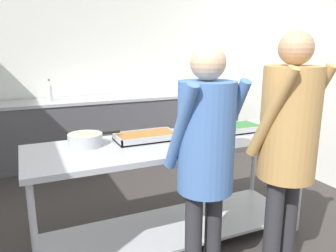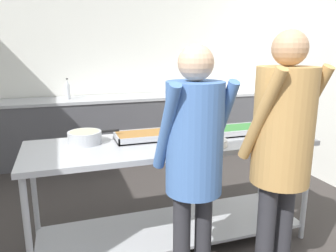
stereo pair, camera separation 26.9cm
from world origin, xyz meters
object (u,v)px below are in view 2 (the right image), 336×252
at_px(plate_stack, 209,142).
at_px(serving_tray_roast, 239,130).
at_px(serving_tray_vegetables, 146,136).
at_px(guest_serving_right, 282,140).
at_px(guest_serving_left, 194,150).
at_px(sauce_pan, 85,137).
at_px(water_bottle, 68,90).

bearing_deg(plate_stack, serving_tray_roast, 32.25).
bearing_deg(serving_tray_vegetables, guest_serving_right, -53.62).
bearing_deg(guest_serving_right, guest_serving_left, 166.51).
xyz_separation_m(plate_stack, serving_tray_roast, (0.40, 0.25, 0.00)).
distance_m(sauce_pan, guest_serving_left, 0.98).
bearing_deg(serving_tray_vegetables, water_bottle, 103.00).
distance_m(guest_serving_right, water_bottle, 3.41).
xyz_separation_m(guest_serving_left, guest_serving_right, (0.53, -0.13, 0.05)).
bearing_deg(sauce_pan, serving_tray_vegetables, -3.47).
height_order(sauce_pan, plate_stack, sauce_pan).
distance_m(serving_tray_vegetables, plate_stack, 0.53).
bearing_deg(plate_stack, serving_tray_vegetables, 143.09).
bearing_deg(serving_tray_roast, guest_serving_right, -102.34).
bearing_deg(sauce_pan, plate_stack, -20.98).
distance_m(serving_tray_vegetables, guest_serving_right, 1.10).
bearing_deg(plate_stack, sauce_pan, 159.02).
distance_m(guest_serving_left, guest_serving_right, 0.55).
xyz_separation_m(serving_tray_vegetables, guest_serving_right, (0.65, -0.88, 0.15)).
distance_m(serving_tray_vegetables, guest_serving_left, 0.76).
height_order(serving_tray_vegetables, guest_serving_left, guest_serving_left).
height_order(sauce_pan, serving_tray_vegetables, sauce_pan).
relative_size(serving_tray_vegetables, guest_serving_right, 0.29).
height_order(sauce_pan, water_bottle, water_bottle).
height_order(serving_tray_vegetables, water_bottle, water_bottle).
relative_size(plate_stack, serving_tray_roast, 0.61).
distance_m(plate_stack, guest_serving_right, 0.62).
xyz_separation_m(sauce_pan, guest_serving_left, (0.59, -0.78, 0.07)).
height_order(guest_serving_left, water_bottle, guest_serving_left).
xyz_separation_m(sauce_pan, serving_tray_roast, (1.30, -0.09, -0.03)).
distance_m(plate_stack, serving_tray_roast, 0.48).
height_order(sauce_pan, serving_tray_roast, sauce_pan).
bearing_deg(serving_tray_roast, plate_stack, -147.75).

